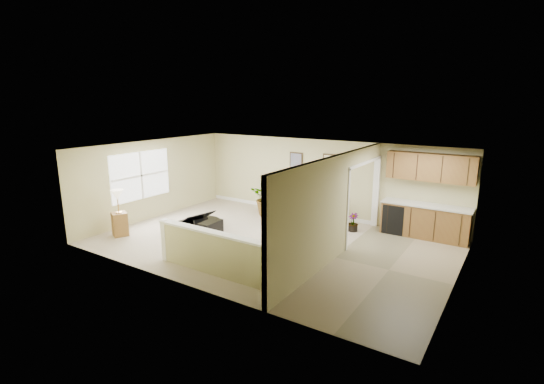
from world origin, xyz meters
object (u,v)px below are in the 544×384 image
Objects in this scene: small_plant at (353,224)px; accent_table at (297,201)px; lamp_stand at (119,216)px; loveseat at (314,210)px; palm_plant at (269,198)px; piano at (193,212)px; piano_bench at (211,229)px.

accent_table is at bearing 168.81° from small_plant.
small_plant is 0.41× the size of lamp_stand.
lamp_stand reaches higher than accent_table.
lamp_stand is at bearing -109.80° from loveseat.
loveseat is at bearing 10.49° from palm_plant.
palm_plant is (1.13, 2.33, 0.09)m from piano.
loveseat is at bearing 167.37° from small_plant.
piano is at bearing -115.94° from palm_plant.
loveseat is (1.69, 2.98, 0.10)m from piano_bench.
accent_table reaches higher than small_plant.
loveseat reaches higher than piano_bench.
piano reaches higher than piano_bench.
piano is at bearing 51.90° from lamp_stand.
lamp_stand reaches higher than piano.
piano is 0.90× the size of loveseat.
piano is 4.70m from small_plant.
accent_table is 0.60× the size of lamp_stand.
lamp_stand is (-2.40, -3.94, -0.03)m from palm_plant.
accent_table is at bearing 53.09° from lamp_stand.
small_plant is at bearing 40.29° from piano.
piano is 2.13× the size of accent_table.
piano_bench is at bearing -9.22° from piano.
lamp_stand is at bearing -121.31° from palm_plant.
palm_plant is at bearing 58.69° from lamp_stand.
piano_bench is at bearing -139.35° from small_plant.
loveseat is 2.36× the size of accent_table.
piano_bench is (0.99, -0.36, -0.27)m from piano.
piano_bench is at bearing 29.00° from lamp_stand.
palm_plant is at bearing -146.31° from loveseat.
piano_bench is 4.08m from small_plant.
loveseat is 3.48× the size of small_plant.
piano_bench is 2.60m from lamp_stand.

